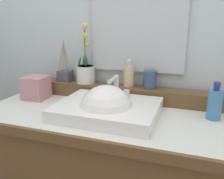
{
  "coord_description": "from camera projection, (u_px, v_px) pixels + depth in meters",
  "views": [
    {
      "loc": [
        0.35,
        -1.04,
        1.25
      ],
      "look_at": [
        -0.01,
        -0.01,
        0.94
      ],
      "focal_mm": 38.41,
      "sensor_mm": 36.0,
      "label": 1
    }
  ],
  "objects": [
    {
      "name": "wall_back",
      "position": [
        137.0,
        4.0,
        1.39
      ],
      "size": [
        3.26,
        0.2,
        2.71
      ],
      "primitive_type": "cube",
      "color": "silver",
      "rests_on": "ground"
    },
    {
      "name": "reed_diffuser",
      "position": [
        65.0,
        75.0,
        1.48
      ],
      "size": [
        0.09,
        0.09,
        0.25
      ],
      "color": "#464957",
      "rests_on": "back_ledge"
    },
    {
      "name": "mirror",
      "position": [
        138.0,
        13.0,
        1.29
      ],
      "size": [
        0.53,
        0.02,
        0.64
      ],
      "primitive_type": "cube",
      "color": "silver"
    },
    {
      "name": "tumbler_cup",
      "position": [
        150.0,
        80.0,
        1.31
      ],
      "size": [
        0.07,
        0.07,
        0.1
      ],
      "primitive_type": "cylinder",
      "color": "#34496B",
      "rests_on": "back_ledge"
    },
    {
      "name": "back_ledge",
      "position": [
        127.0,
        93.0,
        1.37
      ],
      "size": [
        1.27,
        0.11,
        0.08
      ],
      "primitive_type": "cube",
      "color": "brown",
      "rests_on": "vanity_cabinet"
    },
    {
      "name": "lotion_bottle",
      "position": [
        215.0,
        104.0,
        1.09
      ],
      "size": [
        0.06,
        0.07,
        0.18
      ],
      "color": "teal",
      "rests_on": "vanity_cabinet"
    },
    {
      "name": "potted_plant",
      "position": [
        86.0,
        71.0,
        1.43
      ],
      "size": [
        0.11,
        0.12,
        0.35
      ],
      "color": "silver",
      "rests_on": "back_ledge"
    },
    {
      "name": "sink_basin",
      "position": [
        107.0,
        111.0,
        1.14
      ],
      "size": [
        0.48,
        0.38,
        0.29
      ],
      "color": "white",
      "rests_on": "vanity_cabinet"
    },
    {
      "name": "soap_dispenser",
      "position": [
        129.0,
        76.0,
        1.35
      ],
      "size": [
        0.06,
        0.06,
        0.15
      ],
      "color": "#DAB98D",
      "rests_on": "back_ledge"
    },
    {
      "name": "tissue_box",
      "position": [
        36.0,
        88.0,
        1.39
      ],
      "size": [
        0.14,
        0.14,
        0.13
      ],
      "primitive_type": "cube",
      "rotation": [
        0.0,
        0.0,
        0.05
      ],
      "color": "#B67D84",
      "rests_on": "vanity_cabinet"
    }
  ]
}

